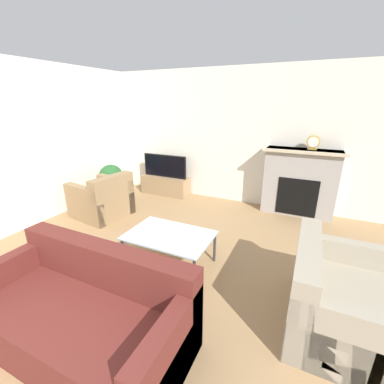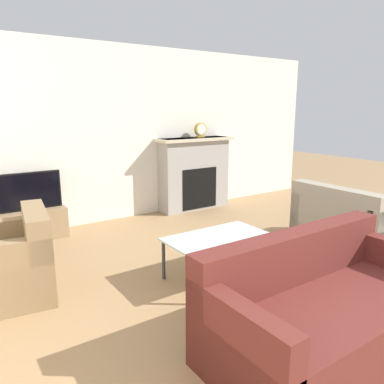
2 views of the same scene
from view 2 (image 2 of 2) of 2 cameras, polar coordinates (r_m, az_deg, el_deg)
wall_back at (r=5.96m, az=-12.39°, el=8.57°), size 8.35×0.06×2.70m
fireplace at (r=6.55m, az=0.34°, el=3.04°), size 1.39×0.40×1.25m
tv_stand at (r=5.50m, az=-24.42°, el=-4.74°), size 1.12×0.37×0.42m
tv at (r=5.39m, az=-24.86°, el=-0.05°), size 1.06×0.06×0.51m
couch_sectional at (r=3.05m, az=19.38°, el=-16.72°), size 1.91×0.90×0.82m
couch_loveseat at (r=5.18m, az=22.65°, el=-4.66°), size 0.89×1.21×0.82m
armchair_by_window at (r=3.96m, az=-26.70°, el=-10.27°), size 1.00×0.97×0.82m
coffee_table at (r=3.89m, az=4.49°, el=-7.53°), size 1.08×0.73×0.44m
mantel_clock at (r=6.54m, az=1.29°, el=9.45°), size 0.22×0.07×0.25m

